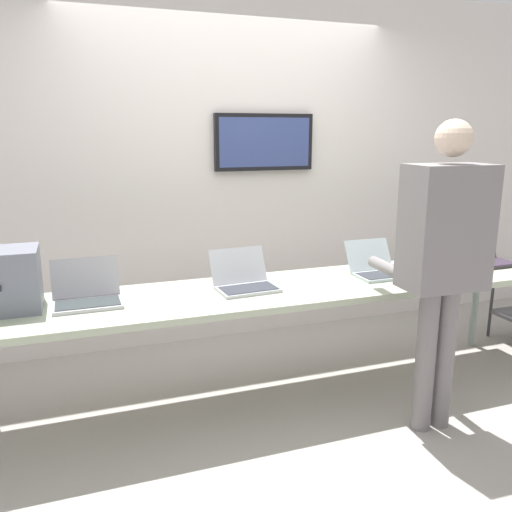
{
  "coord_description": "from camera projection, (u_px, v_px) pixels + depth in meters",
  "views": [
    {
      "loc": [
        -1.19,
        -2.86,
        1.66
      ],
      "look_at": [
        -0.17,
        0.03,
        0.93
      ],
      "focal_mm": 36.63,
      "sensor_mm": 36.0,
      "label": 1
    }
  ],
  "objects": [
    {
      "name": "coffee_mug",
      "position": [
        454.0,
        275.0,
        3.33
      ],
      "size": [
        0.09,
        0.09,
        0.08
      ],
      "color": "white",
      "rests_on": "workbench"
    },
    {
      "name": "equipment_box",
      "position": [
        1.0,
        281.0,
        2.75
      ],
      "size": [
        0.39,
        0.31,
        0.33
      ],
      "color": "slate",
      "rests_on": "workbench"
    },
    {
      "name": "ground",
      "position": [
        283.0,
        397.0,
        3.4
      ],
      "size": [
        8.0,
        8.0,
        0.04
      ],
      "primitive_type": "cube",
      "color": "#A09A92"
    },
    {
      "name": "laptop_station_2",
      "position": [
        376.0,
        268.0,
        3.48
      ],
      "size": [
        0.33,
        0.34,
        0.21
      ],
      "color": "#A9B7BB",
      "rests_on": "workbench"
    },
    {
      "name": "person",
      "position": [
        443.0,
        249.0,
        2.79
      ],
      "size": [
        0.45,
        0.6,
        1.72
      ],
      "color": "slate",
      "rests_on": "ground"
    },
    {
      "name": "workbench",
      "position": [
        284.0,
        293.0,
        3.23
      ],
      "size": [
        3.66,
        0.7,
        0.73
      ],
      "color": "#A6B194",
      "rests_on": "ground"
    },
    {
      "name": "laptop_station_1",
      "position": [
        244.0,
        280.0,
        3.18
      ],
      "size": [
        0.38,
        0.35,
        0.23
      ],
      "color": "#B0B3B8",
      "rests_on": "workbench"
    },
    {
      "name": "laptop_station_0",
      "position": [
        87.0,
        294.0,
        2.89
      ],
      "size": [
        0.37,
        0.29,
        0.24
      ],
      "color": "#B1AEB5",
      "rests_on": "workbench"
    },
    {
      "name": "laptop_station_3",
      "position": [
        483.0,
        256.0,
        3.77
      ],
      "size": [
        0.39,
        0.31,
        0.25
      ],
      "color": "#252125",
      "rests_on": "workbench"
    },
    {
      "name": "back_wall",
      "position": [
        231.0,
        168.0,
        4.11
      ],
      "size": [
        8.0,
        0.11,
        2.75
      ],
      "color": "silver",
      "rests_on": "ground"
    }
  ]
}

